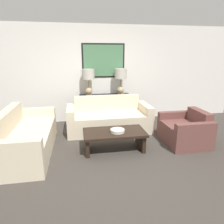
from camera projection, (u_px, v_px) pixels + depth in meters
name	position (u px, v px, depth m)	size (l,w,h in m)	color
ground_plane	(122.00, 160.00, 3.66)	(20.00, 20.00, 0.00)	#3D3833
back_wall	(103.00, 74.00, 5.66)	(8.02, 0.12, 2.65)	silver
console_table	(105.00, 108.00, 5.66)	(1.41, 0.39, 0.78)	black
table_lamp_left	(88.00, 78.00, 5.34)	(0.33, 0.33, 0.71)	tan
table_lamp_right	(121.00, 77.00, 5.49)	(0.33, 0.33, 0.71)	tan
couch_by_back_wall	(109.00, 119.00, 5.03)	(2.04, 0.89, 0.84)	beige
couch_by_side	(25.00, 138.00, 3.88)	(0.89, 2.04, 0.84)	beige
coffee_table	(114.00, 136.00, 3.97)	(1.22, 0.64, 0.41)	black
decorative_bowl	(117.00, 131.00, 3.90)	(0.28, 0.28, 0.06)	beige
armchair_near_back_wall	(185.00, 131.00, 4.31)	(0.84, 0.97, 0.72)	brown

